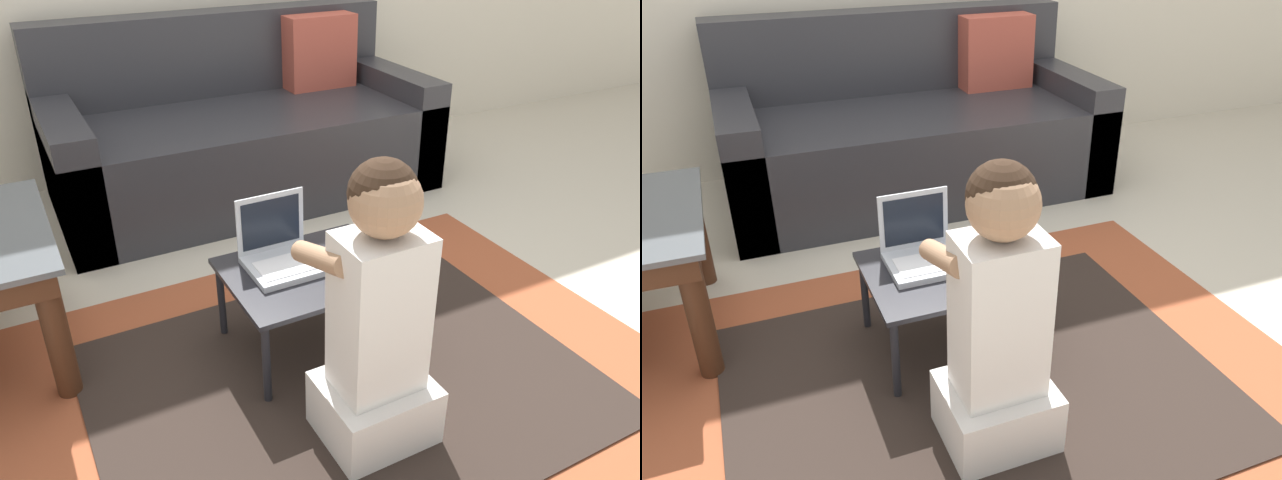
{
  "view_description": "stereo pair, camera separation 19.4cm",
  "coord_description": "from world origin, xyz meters",
  "views": [
    {
      "loc": [
        -0.86,
        -1.48,
        1.28
      ],
      "look_at": [
        -0.06,
        0.02,
        0.35
      ],
      "focal_mm": 35.0,
      "sensor_mm": 36.0,
      "label": 1
    },
    {
      "loc": [
        -0.69,
        -1.56,
        1.28
      ],
      "look_at": [
        -0.06,
        0.02,
        0.35
      ],
      "focal_mm": 35.0,
      "sensor_mm": 36.0,
      "label": 2
    }
  ],
  "objects": [
    {
      "name": "ground_plane",
      "position": [
        0.0,
        0.0,
        0.0
      ],
      "size": [
        16.0,
        16.0,
        0.0
      ],
      "primitive_type": "plane",
      "color": "beige"
    },
    {
      "name": "area_rug",
      "position": [
        -0.12,
        -0.24,
        0.0
      ],
      "size": [
        1.99,
        1.54,
        0.01
      ],
      "color": "#9E4C2D",
      "rests_on": "ground_plane"
    },
    {
      "name": "couch",
      "position": [
        0.17,
        1.26,
        0.28
      ],
      "size": [
        1.76,
        0.86,
        0.81
      ],
      "color": "#2D2D33",
      "rests_on": "ground_plane"
    },
    {
      "name": "laptop_desk",
      "position": [
        -0.12,
        -0.03,
        0.26
      ],
      "size": [
        0.51,
        0.41,
        0.29
      ],
      "color": "black",
      "rests_on": "ground_plane"
    },
    {
      "name": "laptop",
      "position": [
        -0.19,
        0.03,
        0.32
      ],
      "size": [
        0.22,
        0.2,
        0.21
      ],
      "color": "#B7BCC6",
      "rests_on": "laptop_desk"
    },
    {
      "name": "computer_mouse",
      "position": [
        -0.0,
        -0.02,
        0.3
      ],
      "size": [
        0.06,
        0.1,
        0.03
      ],
      "color": "#234CB2",
      "rests_on": "laptop_desk"
    },
    {
      "name": "person_seated",
      "position": [
        -0.15,
        -0.45,
        0.37
      ],
      "size": [
        0.28,
        0.36,
        0.79
      ],
      "color": "silver",
      "rests_on": "ground_plane"
    }
  ]
}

